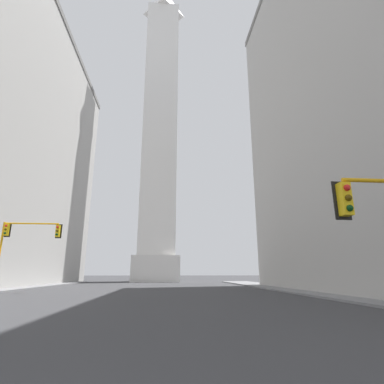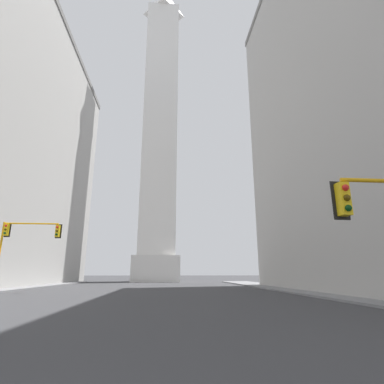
# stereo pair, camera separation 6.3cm
# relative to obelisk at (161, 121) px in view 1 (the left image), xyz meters

# --- Properties ---
(sidewalk_right) EXTENTS (5.00, 72.67, 0.15)m
(sidewalk_right) POSITION_rel_obelisk_xyz_m (15.32, -38.76, -35.42)
(sidewalk_right) COLOR slate
(sidewalk_right) RESTS_ON ground_plane
(obelisk) EXTENTS (9.25, 9.25, 73.51)m
(obelisk) POSITION_rel_obelisk_xyz_m (0.00, 0.00, 0.00)
(obelisk) COLOR silver
(obelisk) RESTS_ON ground_plane
(traffic_light_mid_left) EXTENTS (5.41, 0.52, 6.31)m
(traffic_light_mid_left) POSITION_rel_obelisk_xyz_m (-11.45, -33.49, -30.68)
(traffic_light_mid_left) COLOR orange
(traffic_light_mid_left) RESTS_ON ground_plane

